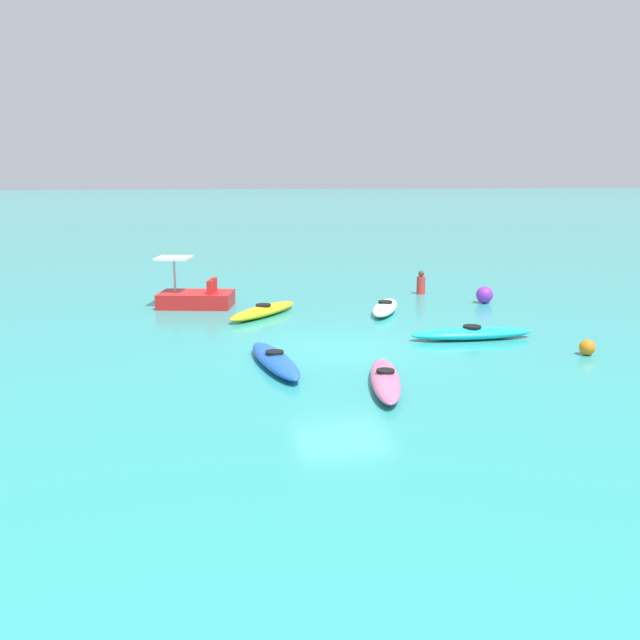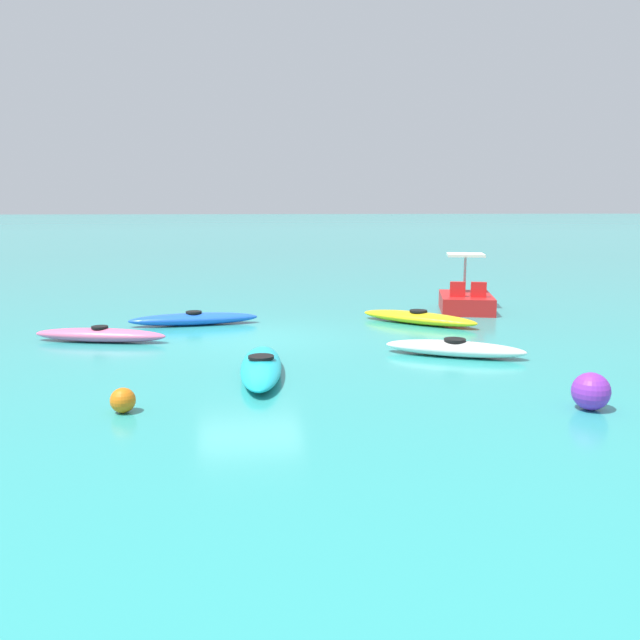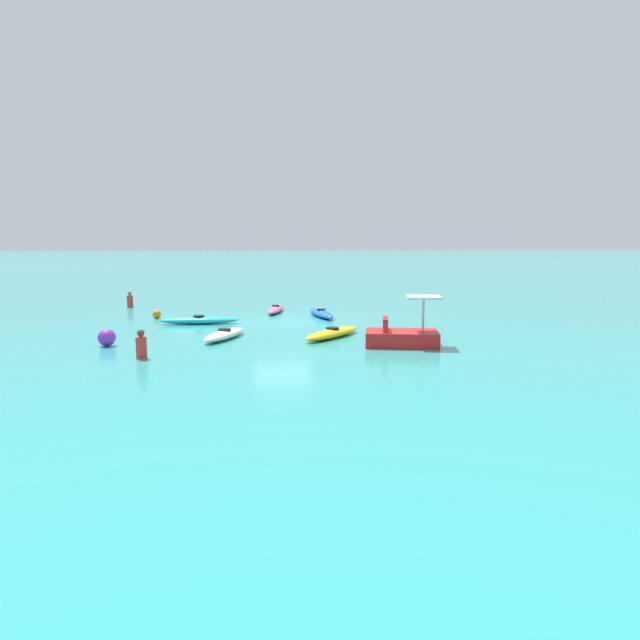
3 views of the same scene
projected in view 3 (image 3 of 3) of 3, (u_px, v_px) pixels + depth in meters
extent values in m
plane|color=teal|center=(283.00, 322.00, 24.78)|extent=(600.00, 600.00, 0.00)
ellipsoid|color=white|center=(225.00, 334.00, 20.20)|extent=(2.93, 1.94, 0.32)
cylinder|color=black|center=(224.00, 329.00, 20.18)|extent=(0.61, 0.61, 0.05)
ellipsoid|color=yellow|center=(332.00, 333.00, 20.52)|extent=(2.93, 2.84, 0.32)
cylinder|color=black|center=(332.00, 328.00, 20.50)|extent=(0.67, 0.67, 0.05)
ellipsoid|color=blue|center=(321.00, 313.00, 26.44)|extent=(3.42, 0.94, 0.32)
cylinder|color=black|center=(321.00, 309.00, 26.41)|extent=(0.45, 0.45, 0.05)
ellipsoid|color=#19B7C6|center=(199.00, 320.00, 24.02)|extent=(1.03, 3.42, 0.32)
cylinder|color=black|center=(199.00, 316.00, 24.00)|extent=(0.52, 0.52, 0.05)
ellipsoid|color=pink|center=(276.00, 309.00, 28.10)|extent=(3.20, 1.42, 0.32)
cylinder|color=black|center=(276.00, 306.00, 28.08)|extent=(0.47, 0.47, 0.05)
cube|color=red|center=(402.00, 338.00, 18.85)|extent=(2.10, 2.72, 0.50)
cube|color=red|center=(385.00, 323.00, 19.13)|extent=(0.47, 0.27, 0.44)
cube|color=red|center=(386.00, 325.00, 18.54)|extent=(0.47, 0.27, 0.44)
cylinder|color=#B2B2B7|center=(423.00, 315.00, 18.68)|extent=(0.08, 0.08, 1.10)
cube|color=silver|center=(424.00, 297.00, 18.60)|extent=(1.36, 1.36, 0.08)
sphere|color=purple|center=(107.00, 338.00, 18.73)|extent=(0.58, 0.58, 0.58)
sphere|color=orange|center=(157.00, 314.00, 25.82)|extent=(0.39, 0.39, 0.39)
cylinder|color=red|center=(141.00, 348.00, 16.69)|extent=(0.45, 0.45, 0.65)
sphere|color=brown|center=(141.00, 333.00, 16.63)|extent=(0.22, 0.22, 0.22)
cylinder|color=red|center=(130.00, 301.00, 30.39)|extent=(0.45, 0.45, 0.65)
sphere|color=#8C6647|center=(130.00, 293.00, 30.33)|extent=(0.22, 0.22, 0.22)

